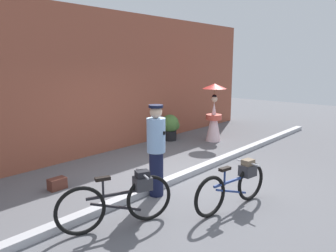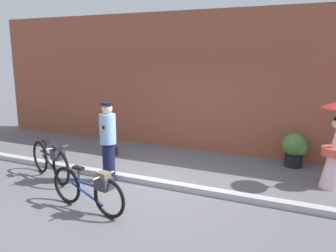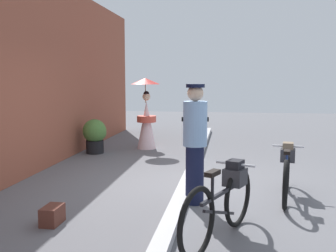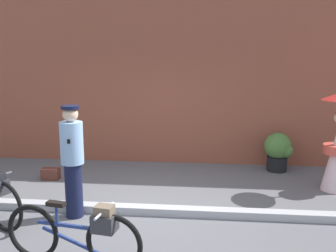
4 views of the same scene
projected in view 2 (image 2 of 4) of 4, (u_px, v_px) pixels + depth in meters
name	position (u px, v px, depth m)	size (l,w,h in m)	color
ground_plane	(152.00, 184.00, 7.26)	(30.00, 30.00, 0.00)	slate
building_wall	(203.00, 82.00, 9.62)	(14.00, 0.40, 3.82)	brown
sidewalk_curb	(152.00, 182.00, 7.25)	(14.00, 0.20, 0.12)	#B2B2B7
bicycle_near_officer	(51.00, 160.00, 7.48)	(1.67, 0.77, 0.83)	black
bicycle_far_side	(90.00, 189.00, 5.96)	(1.72, 0.48, 0.78)	black
person_officer	(108.00, 140.00, 7.26)	(0.34, 0.38, 1.71)	#141938
person_with_parasol	(335.00, 146.00, 6.93)	(0.75, 0.75, 1.80)	silver
potted_plant_by_door	(295.00, 148.00, 8.32)	(0.58, 0.57, 0.82)	black
backpack_on_pavement	(111.00, 151.00, 9.34)	(0.34, 0.20, 0.23)	#592D23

